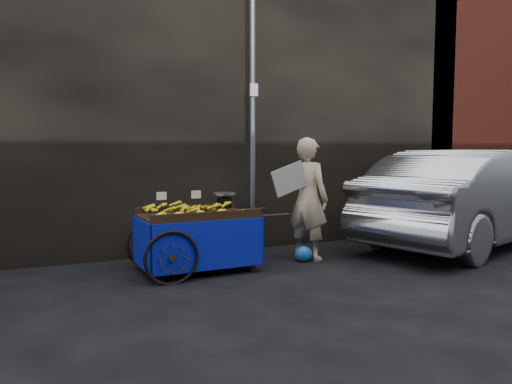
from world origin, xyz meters
name	(u,v)px	position (x,y,z in m)	size (l,w,h in m)	color
ground	(273,275)	(0.00, 0.00, 0.00)	(80.00, 80.00, 0.00)	black
building_wall	(227,93)	(0.39, 2.60, 2.50)	(13.50, 2.00, 5.00)	black
street_pole	(253,117)	(0.30, 1.30, 2.01)	(0.12, 0.10, 4.00)	slate
banana_cart	(194,220)	(-0.83, 0.57, 0.65)	(1.97, 1.01, 1.06)	black
vendor	(307,199)	(0.83, 0.59, 0.86)	(0.95, 0.74, 1.71)	#C7B394
plastic_bag	(304,254)	(0.70, 0.46, 0.11)	(0.24, 0.20, 0.22)	blue
parked_car	(472,198)	(3.75, 0.42, 0.77)	(1.62, 4.65, 1.53)	#AFB1B6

